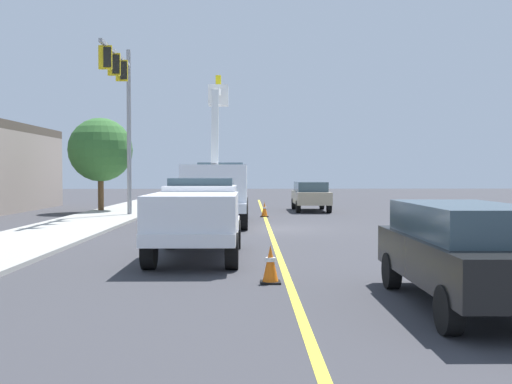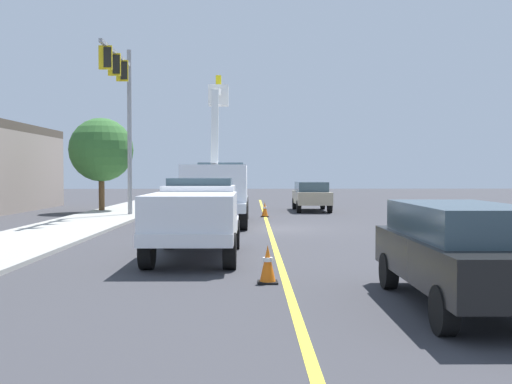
{
  "view_description": "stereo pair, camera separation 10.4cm",
  "coord_description": "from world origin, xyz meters",
  "px_view_note": "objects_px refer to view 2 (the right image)",
  "views": [
    {
      "loc": [
        -23.56,
        1.22,
        2.2
      ],
      "look_at": [
        1.64,
        0.47,
        1.4
      ],
      "focal_mm": 41.91,
      "sensor_mm": 36.0,
      "label": 1
    },
    {
      "loc": [
        -23.56,
        1.12,
        2.2
      ],
      "look_at": [
        1.64,
        0.47,
        1.4
      ],
      "focal_mm": 41.91,
      "sensor_mm": 36.0,
      "label": 2
    }
  ],
  "objects_px": {
    "service_pickup_truck": "(196,215)",
    "passing_minivan": "(311,194)",
    "traffic_cone_leading": "(268,264)",
    "traffic_cone_mid_front": "(265,210)",
    "utility_bucket_truck": "(218,187)",
    "traffic_signal_mast": "(122,95)",
    "trailing_sedan": "(463,248)"
  },
  "relations": [
    {
      "from": "traffic_cone_leading",
      "to": "utility_bucket_truck",
      "type": "bearing_deg",
      "value": 6.15
    },
    {
      "from": "utility_bucket_truck",
      "to": "passing_minivan",
      "type": "relative_size",
      "value": 1.71
    },
    {
      "from": "trailing_sedan",
      "to": "utility_bucket_truck",
      "type": "bearing_deg",
      "value": 15.84
    },
    {
      "from": "traffic_signal_mast",
      "to": "trailing_sedan",
      "type": "bearing_deg",
      "value": -153.98
    },
    {
      "from": "service_pickup_truck",
      "to": "passing_minivan",
      "type": "xyz_separation_m",
      "value": [
        19.03,
        -5.25,
        -0.15
      ]
    },
    {
      "from": "passing_minivan",
      "to": "traffic_cone_leading",
      "type": "height_order",
      "value": "passing_minivan"
    },
    {
      "from": "utility_bucket_truck",
      "to": "traffic_signal_mast",
      "type": "distance_m",
      "value": 6.87
    },
    {
      "from": "service_pickup_truck",
      "to": "passing_minivan",
      "type": "relative_size",
      "value": 1.17
    },
    {
      "from": "service_pickup_truck",
      "to": "trailing_sedan",
      "type": "relative_size",
      "value": 1.17
    },
    {
      "from": "service_pickup_truck",
      "to": "traffic_signal_mast",
      "type": "height_order",
      "value": "traffic_signal_mast"
    },
    {
      "from": "service_pickup_truck",
      "to": "traffic_signal_mast",
      "type": "distance_m",
      "value": 14.71
    },
    {
      "from": "traffic_cone_leading",
      "to": "traffic_signal_mast",
      "type": "xyz_separation_m",
      "value": [
        16.77,
        6.16,
        5.51
      ]
    },
    {
      "from": "traffic_signal_mast",
      "to": "traffic_cone_mid_front",
      "type": "bearing_deg",
      "value": -79.33
    },
    {
      "from": "service_pickup_truck",
      "to": "passing_minivan",
      "type": "height_order",
      "value": "service_pickup_truck"
    },
    {
      "from": "service_pickup_truck",
      "to": "traffic_signal_mast",
      "type": "xyz_separation_m",
      "value": [
        13.18,
        4.46,
        4.77
      ]
    },
    {
      "from": "service_pickup_truck",
      "to": "trailing_sedan",
      "type": "bearing_deg",
      "value": -140.33
    },
    {
      "from": "service_pickup_truck",
      "to": "traffic_cone_mid_front",
      "type": "relative_size",
      "value": 7.61
    },
    {
      "from": "utility_bucket_truck",
      "to": "traffic_cone_mid_front",
      "type": "relative_size",
      "value": 11.13
    },
    {
      "from": "utility_bucket_truck",
      "to": "trailing_sedan",
      "type": "bearing_deg",
      "value": -164.16
    },
    {
      "from": "service_pickup_truck",
      "to": "traffic_cone_leading",
      "type": "relative_size",
      "value": 7.33
    },
    {
      "from": "traffic_cone_leading",
      "to": "traffic_cone_mid_front",
      "type": "xyz_separation_m",
      "value": [
        18.06,
        -0.67,
        -0.01
      ]
    },
    {
      "from": "traffic_cone_leading",
      "to": "traffic_cone_mid_front",
      "type": "height_order",
      "value": "traffic_cone_leading"
    },
    {
      "from": "traffic_cone_mid_front",
      "to": "traffic_signal_mast",
      "type": "xyz_separation_m",
      "value": [
        -1.29,
        6.84,
        5.52
      ]
    },
    {
      "from": "utility_bucket_truck",
      "to": "service_pickup_truck",
      "type": "distance_m",
      "value": 10.5
    },
    {
      "from": "utility_bucket_truck",
      "to": "traffic_cone_leading",
      "type": "distance_m",
      "value": 14.21
    },
    {
      "from": "traffic_cone_mid_front",
      "to": "passing_minivan",
      "type": "bearing_deg",
      "value": -32.23
    },
    {
      "from": "utility_bucket_truck",
      "to": "service_pickup_truck",
      "type": "bearing_deg",
      "value": 178.97
    },
    {
      "from": "utility_bucket_truck",
      "to": "trailing_sedan",
      "type": "xyz_separation_m",
      "value": [
        -16.28,
        -4.62,
        -0.63
      ]
    },
    {
      "from": "service_pickup_truck",
      "to": "trailing_sedan",
      "type": "xyz_separation_m",
      "value": [
        -5.8,
        -4.81,
        -0.15
      ]
    },
    {
      "from": "trailing_sedan",
      "to": "traffic_signal_mast",
      "type": "distance_m",
      "value": 21.69
    },
    {
      "from": "traffic_signal_mast",
      "to": "passing_minivan",
      "type": "bearing_deg",
      "value": -58.94
    },
    {
      "from": "utility_bucket_truck",
      "to": "service_pickup_truck",
      "type": "relative_size",
      "value": 1.46
    }
  ]
}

